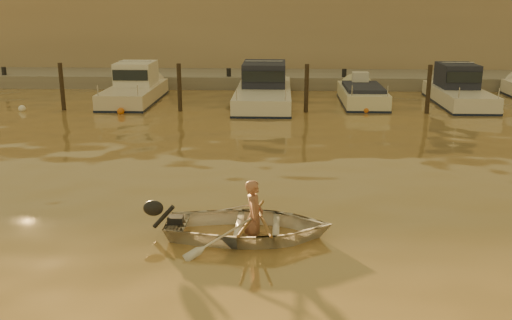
{
  "coord_description": "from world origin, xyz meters",
  "views": [
    {
      "loc": [
        -1.22,
        -9.76,
        4.63
      ],
      "look_at": [
        -1.84,
        3.8,
        0.75
      ],
      "focal_mm": 40.0,
      "sensor_mm": 36.0,
      "label": 1
    }
  ],
  "objects_px": {
    "waterfront_building": "(302,34)",
    "person": "(254,216)",
    "dinghy": "(249,226)",
    "moored_boat_2": "(264,89)",
    "moored_boat_1": "(134,88)",
    "moored_boat_4": "(459,90)",
    "moored_boat_3": "(362,98)"
  },
  "relations": [
    {
      "from": "moored_boat_2",
      "to": "moored_boat_1",
      "type": "bearing_deg",
      "value": 180.0
    },
    {
      "from": "waterfront_building",
      "to": "person",
      "type": "bearing_deg",
      "value": -93.79
    },
    {
      "from": "person",
      "to": "moored_boat_1",
      "type": "xyz_separation_m",
      "value": [
        -6.27,
        15.2,
        0.18
      ]
    },
    {
      "from": "person",
      "to": "moored_boat_4",
      "type": "bearing_deg",
      "value": -28.79
    },
    {
      "from": "person",
      "to": "dinghy",
      "type": "bearing_deg",
      "value": 90.0
    },
    {
      "from": "moored_boat_2",
      "to": "moored_boat_4",
      "type": "height_order",
      "value": "same"
    },
    {
      "from": "moored_boat_2",
      "to": "waterfront_building",
      "type": "bearing_deg",
      "value": 79.49
    },
    {
      "from": "person",
      "to": "moored_boat_4",
      "type": "height_order",
      "value": "moored_boat_4"
    },
    {
      "from": "moored_boat_3",
      "to": "moored_boat_4",
      "type": "distance_m",
      "value": 4.33
    },
    {
      "from": "moored_boat_1",
      "to": "moored_boat_3",
      "type": "xyz_separation_m",
      "value": [
        10.42,
        0.0,
        -0.4
      ]
    },
    {
      "from": "moored_boat_1",
      "to": "moored_boat_2",
      "type": "bearing_deg",
      "value": 0.0
    },
    {
      "from": "dinghy",
      "to": "person",
      "type": "height_order",
      "value": "person"
    },
    {
      "from": "person",
      "to": "waterfront_building",
      "type": "height_order",
      "value": "waterfront_building"
    },
    {
      "from": "dinghy",
      "to": "moored_boat_2",
      "type": "xyz_separation_m",
      "value": [
        -0.2,
        15.2,
        0.4
      ]
    },
    {
      "from": "dinghy",
      "to": "moored_boat_3",
      "type": "distance_m",
      "value": 15.78
    },
    {
      "from": "moored_boat_1",
      "to": "moored_boat_4",
      "type": "distance_m",
      "value": 14.74
    },
    {
      "from": "dinghy",
      "to": "moored_boat_2",
      "type": "relative_size",
      "value": 0.41
    },
    {
      "from": "moored_boat_3",
      "to": "waterfront_building",
      "type": "height_order",
      "value": "waterfront_building"
    },
    {
      "from": "moored_boat_1",
      "to": "moored_boat_4",
      "type": "relative_size",
      "value": 1.01
    },
    {
      "from": "moored_boat_2",
      "to": "moored_boat_3",
      "type": "height_order",
      "value": "moored_boat_2"
    },
    {
      "from": "dinghy",
      "to": "moored_boat_1",
      "type": "xyz_separation_m",
      "value": [
        -6.17,
        15.2,
        0.4
      ]
    },
    {
      "from": "moored_boat_2",
      "to": "moored_boat_4",
      "type": "distance_m",
      "value": 8.77
    },
    {
      "from": "moored_boat_4",
      "to": "waterfront_building",
      "type": "bearing_deg",
      "value": 121.44
    },
    {
      "from": "moored_boat_4",
      "to": "waterfront_building",
      "type": "relative_size",
      "value": 0.13
    },
    {
      "from": "dinghy",
      "to": "person",
      "type": "relative_size",
      "value": 2.22
    },
    {
      "from": "person",
      "to": "moored_boat_1",
      "type": "distance_m",
      "value": 16.44
    },
    {
      "from": "person",
      "to": "moored_boat_4",
      "type": "relative_size",
      "value": 0.24
    },
    {
      "from": "moored_boat_4",
      "to": "waterfront_building",
      "type": "distance_m",
      "value": 13.01
    },
    {
      "from": "dinghy",
      "to": "moored_boat_3",
      "type": "bearing_deg",
      "value": -15.31
    },
    {
      "from": "moored_boat_1",
      "to": "moored_boat_2",
      "type": "xyz_separation_m",
      "value": [
        5.97,
        0.0,
        0.0
      ]
    },
    {
      "from": "moored_boat_1",
      "to": "waterfront_building",
      "type": "relative_size",
      "value": 0.14
    },
    {
      "from": "moored_boat_2",
      "to": "person",
      "type": "bearing_deg",
      "value": -88.85
    }
  ]
}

